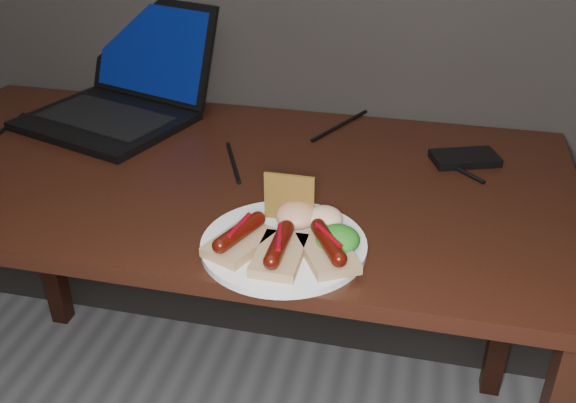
{
  "coord_description": "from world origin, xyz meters",
  "views": [
    {
      "loc": [
        0.4,
        0.31,
        1.33
      ],
      "look_at": [
        0.2,
        1.17,
        0.82
      ],
      "focal_mm": 40.0,
      "sensor_mm": 36.0,
      "label": 1
    }
  ],
  "objects": [
    {
      "name": "laptop",
      "position": [
        -0.3,
        1.6,
        0.8
      ],
      "size": [
        0.44,
        0.46,
        0.25
      ],
      "color": "black",
      "rests_on": "desk"
    },
    {
      "name": "salsa_mound",
      "position": [
        0.21,
        1.2,
        0.78
      ],
      "size": [
        0.07,
        0.07,
        0.04
      ],
      "primitive_type": "ellipsoid",
      "color": "#AB2411",
      "rests_on": "plate"
    },
    {
      "name": "desk_cables",
      "position": [
        0.02,
        1.51,
        0.75
      ],
      "size": [
        1.06,
        0.42,
        0.01
      ],
      "color": "black",
      "rests_on": "desk"
    },
    {
      "name": "hard_drive",
      "position": [
        0.48,
        1.53,
        0.76
      ],
      "size": [
        0.15,
        0.11,
        0.02
      ],
      "primitive_type": "cube",
      "rotation": [
        0.0,
        0.0,
        0.36
      ],
      "color": "black",
      "rests_on": "desk"
    },
    {
      "name": "plate",
      "position": [
        0.2,
        1.14,
        0.76
      ],
      "size": [
        0.28,
        0.28,
        0.01
      ],
      "primitive_type": "cylinder",
      "rotation": [
        0.0,
        0.0,
        0.03
      ],
      "color": "white",
      "rests_on": "desk"
    },
    {
      "name": "coleslaw_mound",
      "position": [
        0.25,
        1.2,
        0.78
      ],
      "size": [
        0.06,
        0.06,
        0.04
      ],
      "primitive_type": "ellipsoid",
      "color": "silver",
      "rests_on": "plate"
    },
    {
      "name": "salad_greens",
      "position": [
        0.29,
        1.14,
        0.78
      ],
      "size": [
        0.07,
        0.07,
        0.04
      ],
      "primitive_type": "ellipsoid",
      "color": "#136213",
      "rests_on": "plate"
    },
    {
      "name": "bread_sausage_right",
      "position": [
        0.27,
        1.12,
        0.78
      ],
      "size": [
        0.12,
        0.13,
        0.04
      ],
      "color": "tan",
      "rests_on": "plate"
    },
    {
      "name": "bread_sausage_left",
      "position": [
        0.13,
        1.11,
        0.78
      ],
      "size": [
        0.11,
        0.13,
        0.04
      ],
      "color": "tan",
      "rests_on": "plate"
    },
    {
      "name": "desk",
      "position": [
        0.0,
        1.38,
        0.66
      ],
      "size": [
        1.4,
        0.7,
        0.75
      ],
      "color": "black",
      "rests_on": "ground"
    },
    {
      "name": "bread_sausage_center",
      "position": [
        0.2,
        1.09,
        0.78
      ],
      "size": [
        0.07,
        0.12,
        0.04
      ],
      "color": "tan",
      "rests_on": "plate"
    },
    {
      "name": "crispbread",
      "position": [
        0.19,
        1.21,
        0.8
      ],
      "size": [
        0.09,
        0.01,
        0.08
      ],
      "primitive_type": "cube",
      "color": "olive",
      "rests_on": "plate"
    }
  ]
}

